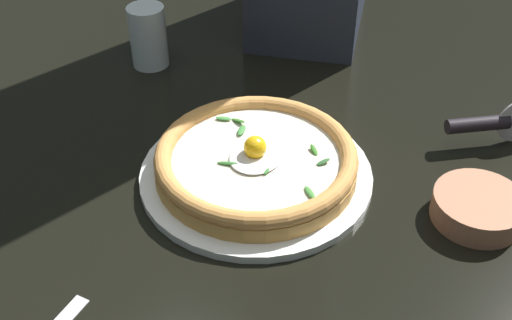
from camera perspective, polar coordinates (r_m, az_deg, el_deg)
ground_plane at (r=0.93m, az=0.05°, el=-0.96°), size 2.40×2.40×0.03m
pizza_plate at (r=0.89m, az=-0.00°, el=-1.31°), size 0.32×0.32×0.01m
pizza at (r=0.87m, az=-0.00°, el=0.01°), size 0.28×0.28×0.06m
side_bowl at (r=0.87m, az=19.24°, el=-4.04°), size 0.12×0.12×0.03m
pizza_cutter at (r=0.99m, az=20.22°, el=3.12°), size 0.10×0.13×0.08m
drinking_glass at (r=1.15m, az=-9.58°, el=10.49°), size 0.06×0.06×0.11m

